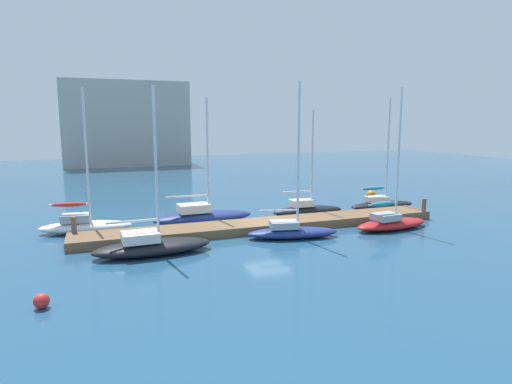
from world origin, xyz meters
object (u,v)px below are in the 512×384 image
harbor_building_distant (126,124)px  mooring_buoy_orange (371,195)px  sailboat_0 (84,224)px  sailboat_1 (151,245)px  sailboat_5 (391,221)px  sailboat_2 (203,216)px  sailboat_6 (381,203)px  sailboat_3 (292,230)px  mooring_buoy_red (41,301)px  sailboat_4 (307,209)px

harbor_building_distant → mooring_buoy_orange: bearing=-66.5°
sailboat_0 → harbor_building_distant: 44.00m
sailboat_1 → harbor_building_distant: bearing=85.3°
sailboat_0 → sailboat_5: sailboat_5 is taller
sailboat_5 → harbor_building_distant: (-11.97, 48.92, 5.71)m
sailboat_2 → sailboat_6: size_ratio=0.97×
sailboat_2 → sailboat_6: bearing=-2.7°
sailboat_5 → mooring_buoy_orange: (5.21, 9.45, -0.13)m
sailboat_0 → sailboat_1: bearing=-54.5°
sailboat_2 → harbor_building_distant: size_ratio=0.44×
sailboat_0 → mooring_buoy_orange: (22.73, 3.81, -0.16)m
sailboat_2 → sailboat_1: bearing=-127.4°
sailboat_3 → harbor_building_distant: size_ratio=0.48×
sailboat_5 → sailboat_6: sailboat_5 is taller
sailboat_1 → harbor_building_distant: harbor_building_distant is taller
sailboat_2 → mooring_buoy_orange: sailboat_2 is taller
sailboat_0 → sailboat_1: sailboat_0 is taller
sailboat_0 → sailboat_5: (17.52, -5.64, -0.03)m
sailboat_2 → mooring_buoy_red: (-8.33, -10.67, -0.26)m
sailboat_4 → mooring_buoy_orange: (8.30, 4.31, -0.14)m
sailboat_5 → harbor_building_distant: bearing=98.7°
sailboat_2 → sailboat_3: bearing=-55.5°
sailboat_3 → sailboat_5: (6.53, -0.26, 0.03)m
sailboat_2 → sailboat_5: (10.44, -5.44, -0.04)m
mooring_buoy_red → harbor_building_distant: size_ratio=0.03×
sailboat_1 → sailboat_3: sailboat_3 is taller
sailboat_4 → sailboat_6: size_ratio=0.89×
mooring_buoy_orange → sailboat_3: bearing=-141.9°
sailboat_6 → sailboat_1: bearing=-162.0°
harbor_building_distant → sailboat_2: bearing=-88.0°
harbor_building_distant → sailboat_0: bearing=-97.3°
sailboat_1 → sailboat_4: 12.44m
mooring_buoy_red → harbor_building_distant: (6.79, 54.15, 5.93)m
sailboat_1 → mooring_buoy_orange: bearing=24.2°
sailboat_1 → sailboat_3: 7.83m
sailboat_4 → mooring_buoy_orange: size_ratio=9.84×
sailboat_0 → sailboat_2: 7.09m
sailboat_4 → sailboat_6: sailboat_6 is taller
sailboat_2 → mooring_buoy_orange: (15.64, 4.01, -0.17)m
sailboat_4 → mooring_buoy_red: bearing=-143.7°
sailboat_1 → sailboat_5: size_ratio=0.97×
sailboat_3 → sailboat_6: bearing=39.4°
sailboat_0 → mooring_buoy_red: sailboat_0 is taller
sailboat_0 → sailboat_2: (7.09, -0.20, 0.00)m
sailboat_0 → sailboat_4: 14.44m
sailboat_4 → sailboat_5: sailboat_5 is taller
sailboat_4 → sailboat_3: bearing=-122.4°
sailboat_6 → sailboat_2: bearing=-179.8°
sailboat_1 → sailboat_0: bearing=116.8°
sailboat_1 → mooring_buoy_red: sailboat_1 is taller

